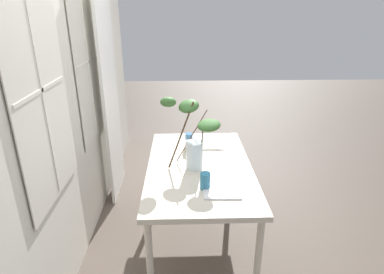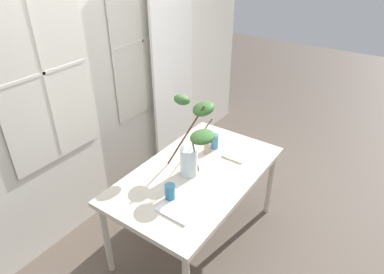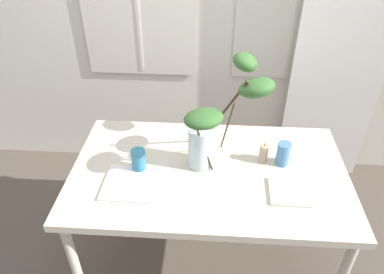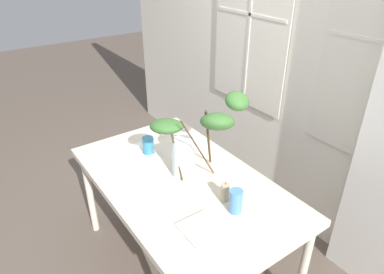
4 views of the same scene
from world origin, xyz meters
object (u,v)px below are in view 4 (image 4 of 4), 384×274
at_px(drinking_glass_blue_left, 148,146).
at_px(drinking_glass_blue_right, 236,201).
at_px(pillar_candle, 225,192).
at_px(vase_with_branches, 193,139).
at_px(dining_table, 182,188).
at_px(plate_square_right, 201,228).
at_px(plate_square_left, 131,157).

bearing_deg(drinking_glass_blue_left, drinking_glass_blue_right, 7.51).
xyz_separation_m(drinking_glass_blue_right, pillar_candle, (-0.11, 0.01, -0.01)).
distance_m(vase_with_branches, drinking_glass_blue_left, 0.49).
bearing_deg(pillar_candle, drinking_glass_blue_right, -7.36).
relative_size(dining_table, plate_square_right, 7.61).
bearing_deg(dining_table, drinking_glass_blue_right, 11.34).
bearing_deg(pillar_candle, drinking_glass_blue_left, -170.24).
height_order(drinking_glass_blue_left, plate_square_right, drinking_glass_blue_left).
distance_m(drinking_glass_blue_right, pillar_candle, 0.11).
xyz_separation_m(drinking_glass_blue_left, pillar_candle, (0.69, 0.12, -0.01)).
bearing_deg(drinking_glass_blue_right, plate_square_right, -88.49).
bearing_deg(plate_square_right, pillar_candle, 114.20).
xyz_separation_m(drinking_glass_blue_left, drinking_glass_blue_right, (0.80, 0.11, 0.00)).
bearing_deg(drinking_glass_blue_left, pillar_candle, 9.76).
height_order(dining_table, vase_with_branches, vase_with_branches).
bearing_deg(drinking_glass_blue_right, vase_with_branches, -176.35).
bearing_deg(dining_table, drinking_glass_blue_left, -176.63).
height_order(drinking_glass_blue_right, plate_square_left, drinking_glass_blue_right).
distance_m(plate_square_left, plate_square_right, 0.83).
distance_m(drinking_glass_blue_left, pillar_candle, 0.70).
distance_m(plate_square_left, pillar_candle, 0.76).
bearing_deg(drinking_glass_blue_right, pillar_candle, 172.64).
distance_m(drinking_glass_blue_left, plate_square_left, 0.14).
bearing_deg(pillar_candle, plate_square_left, -161.59).
distance_m(dining_table, vase_with_branches, 0.37).
height_order(drinking_glass_blue_right, plate_square_right, drinking_glass_blue_right).
distance_m(drinking_glass_blue_left, drinking_glass_blue_right, 0.80).
bearing_deg(plate_square_left, plate_square_right, -0.78).
relative_size(vase_with_branches, drinking_glass_blue_left, 4.62).
relative_size(dining_table, drinking_glass_blue_left, 11.71).
distance_m(drinking_glass_blue_right, plate_square_left, 0.86).
height_order(dining_table, drinking_glass_blue_left, drinking_glass_blue_left).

